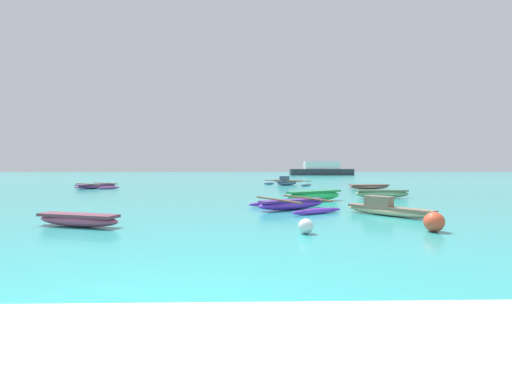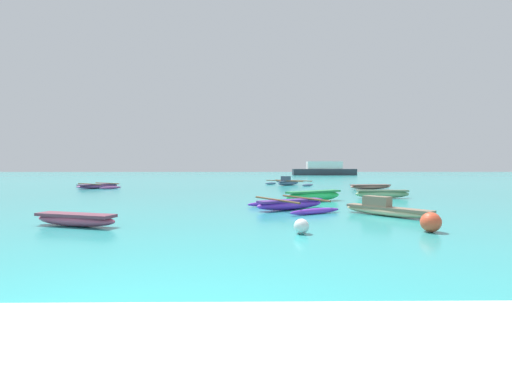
{
  "view_description": "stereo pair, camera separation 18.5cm",
  "coord_description": "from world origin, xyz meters",
  "px_view_note": "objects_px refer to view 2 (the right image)",
  "views": [
    {
      "loc": [
        1.18,
        -2.57,
        1.56
      ],
      "look_at": [
        1.59,
        15.72,
        0.25
      ],
      "focal_mm": 24.0,
      "sensor_mm": 36.0,
      "label": 1
    },
    {
      "loc": [
        1.37,
        -2.58,
        1.56
      ],
      "look_at": [
        1.59,
        15.72,
        0.25
      ],
      "focal_mm": 24.0,
      "sensor_mm": 36.0,
      "label": 2
    }
  ],
  "objects_px": {
    "moored_boat_5": "(288,182)",
    "mooring_buoy_1": "(301,226)",
    "moored_boat_2": "(386,209)",
    "mooring_buoy_0": "(431,222)",
    "moored_boat_0": "(291,204)",
    "moored_boat_1": "(76,219)",
    "moored_boat_4": "(314,196)",
    "distant_ferry": "(324,170)",
    "moored_boat_7": "(370,187)",
    "moored_boat_6": "(98,186)",
    "moored_boat_3": "(382,194)"
  },
  "relations": [
    {
      "from": "moored_boat_2",
      "to": "mooring_buoy_0",
      "type": "distance_m",
      "value": 2.8
    },
    {
      "from": "moored_boat_3",
      "to": "moored_boat_4",
      "type": "relative_size",
      "value": 0.93
    },
    {
      "from": "moored_boat_7",
      "to": "moored_boat_5",
      "type": "bearing_deg",
      "value": 124.14
    },
    {
      "from": "moored_boat_2",
      "to": "distant_ferry",
      "type": "distance_m",
      "value": 59.66
    },
    {
      "from": "moored_boat_1",
      "to": "moored_boat_4",
      "type": "relative_size",
      "value": 0.85
    },
    {
      "from": "moored_boat_7",
      "to": "mooring_buoy_1",
      "type": "relative_size",
      "value": 9.0
    },
    {
      "from": "moored_boat_7",
      "to": "mooring_buoy_1",
      "type": "xyz_separation_m",
      "value": [
        -7.44,
        -16.67,
        -0.01
      ]
    },
    {
      "from": "moored_boat_3",
      "to": "moored_boat_5",
      "type": "distance_m",
      "value": 13.25
    },
    {
      "from": "moored_boat_3",
      "to": "distant_ferry",
      "type": "height_order",
      "value": "distant_ferry"
    },
    {
      "from": "moored_boat_2",
      "to": "moored_boat_4",
      "type": "distance_m",
      "value": 4.87
    },
    {
      "from": "moored_boat_3",
      "to": "moored_boat_5",
      "type": "height_order",
      "value": "moored_boat_5"
    },
    {
      "from": "moored_boat_6",
      "to": "distant_ferry",
      "type": "distance_m",
      "value": 51.16
    },
    {
      "from": "mooring_buoy_1",
      "to": "distant_ferry",
      "type": "relative_size",
      "value": 0.03
    },
    {
      "from": "moored_boat_1",
      "to": "moored_boat_4",
      "type": "distance_m",
      "value": 9.95
    },
    {
      "from": "moored_boat_4",
      "to": "moored_boat_7",
      "type": "height_order",
      "value": "moored_boat_4"
    },
    {
      "from": "moored_boat_4",
      "to": "distant_ferry",
      "type": "relative_size",
      "value": 0.23
    },
    {
      "from": "moored_boat_4",
      "to": "mooring_buoy_0",
      "type": "xyz_separation_m",
      "value": [
        1.48,
        -7.43,
        -0.03
      ]
    },
    {
      "from": "moored_boat_2",
      "to": "moored_boat_7",
      "type": "height_order",
      "value": "moored_boat_2"
    },
    {
      "from": "moored_boat_5",
      "to": "moored_boat_6",
      "type": "relative_size",
      "value": 1.17
    },
    {
      "from": "moored_boat_2",
      "to": "moored_boat_3",
      "type": "height_order",
      "value": "moored_boat_2"
    },
    {
      "from": "moored_boat_5",
      "to": "moored_boat_6",
      "type": "bearing_deg",
      "value": 152.59
    },
    {
      "from": "moored_boat_6",
      "to": "distant_ferry",
      "type": "height_order",
      "value": "distant_ferry"
    },
    {
      "from": "moored_boat_2",
      "to": "moored_boat_5",
      "type": "distance_m",
      "value": 19.16
    },
    {
      "from": "mooring_buoy_0",
      "to": "distant_ferry",
      "type": "bearing_deg",
      "value": 80.38
    },
    {
      "from": "moored_boat_2",
      "to": "moored_boat_4",
      "type": "xyz_separation_m",
      "value": [
        -1.49,
        4.64,
        0.06
      ]
    },
    {
      "from": "moored_boat_1",
      "to": "mooring_buoy_1",
      "type": "height_order",
      "value": "mooring_buoy_1"
    },
    {
      "from": "moored_boat_5",
      "to": "mooring_buoy_1",
      "type": "bearing_deg",
      "value": -138.75
    },
    {
      "from": "moored_boat_0",
      "to": "moored_boat_3",
      "type": "relative_size",
      "value": 1.33
    },
    {
      "from": "moored_boat_7",
      "to": "distant_ferry",
      "type": "height_order",
      "value": "distant_ferry"
    },
    {
      "from": "distant_ferry",
      "to": "mooring_buoy_1",
      "type": "bearing_deg",
      "value": -102.42
    },
    {
      "from": "moored_boat_3",
      "to": "mooring_buoy_1",
      "type": "bearing_deg",
      "value": -120.71
    },
    {
      "from": "moored_boat_6",
      "to": "mooring_buoy_0",
      "type": "relative_size",
      "value": 7.51
    },
    {
      "from": "moored_boat_4",
      "to": "mooring_buoy_1",
      "type": "bearing_deg",
      "value": -134.24
    },
    {
      "from": "moored_boat_0",
      "to": "mooring_buoy_0",
      "type": "xyz_separation_m",
      "value": [
        2.89,
        -4.48,
        0.05
      ]
    },
    {
      "from": "mooring_buoy_1",
      "to": "distant_ferry",
      "type": "xyz_separation_m",
      "value": [
        13.59,
        61.71,
        0.96
      ]
    },
    {
      "from": "moored_boat_1",
      "to": "mooring_buoy_0",
      "type": "xyz_separation_m",
      "value": [
        9.02,
        -0.94,
        0.05
      ]
    },
    {
      "from": "moored_boat_2",
      "to": "moored_boat_3",
      "type": "bearing_deg",
      "value": 120.86
    },
    {
      "from": "moored_boat_7",
      "to": "distant_ferry",
      "type": "xyz_separation_m",
      "value": [
        6.15,
        45.03,
        0.95
      ]
    },
    {
      "from": "moored_boat_5",
      "to": "moored_boat_7",
      "type": "bearing_deg",
      "value": -88.53
    },
    {
      "from": "moored_boat_3",
      "to": "mooring_buoy_1",
      "type": "xyz_separation_m",
      "value": [
        -5.48,
        -9.31,
        -0.06
      ]
    },
    {
      "from": "moored_boat_1",
      "to": "moored_boat_3",
      "type": "height_order",
      "value": "moored_boat_3"
    },
    {
      "from": "moored_boat_6",
      "to": "mooring_buoy_0",
      "type": "bearing_deg",
      "value": -104.12
    },
    {
      "from": "moored_boat_7",
      "to": "moored_boat_4",
      "type": "bearing_deg",
      "value": -133.32
    },
    {
      "from": "moored_boat_4",
      "to": "mooring_buoy_1",
      "type": "distance_m",
      "value": 7.79
    },
    {
      "from": "moored_boat_3",
      "to": "moored_boat_4",
      "type": "distance_m",
      "value": 4.17
    },
    {
      "from": "moored_boat_1",
      "to": "moored_boat_4",
      "type": "xyz_separation_m",
      "value": [
        7.54,
        6.49,
        0.08
      ]
    },
    {
      "from": "moored_boat_2",
      "to": "moored_boat_0",
      "type": "bearing_deg",
      "value": -159.17
    },
    {
      "from": "moored_boat_5",
      "to": "moored_boat_0",
      "type": "bearing_deg",
      "value": -139.25
    },
    {
      "from": "moored_boat_1",
      "to": "moored_boat_3",
      "type": "xyz_separation_m",
      "value": [
        11.34,
        8.19,
        0.04
      ]
    },
    {
      "from": "moored_boat_3",
      "to": "moored_boat_4",
      "type": "height_order",
      "value": "moored_boat_4"
    }
  ]
}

